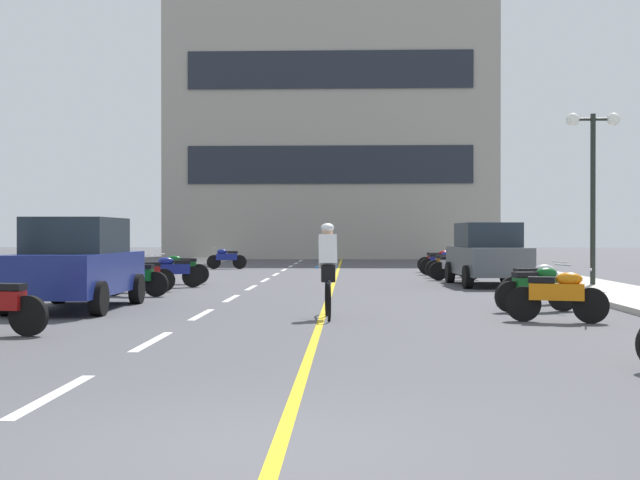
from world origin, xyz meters
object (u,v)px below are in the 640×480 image
motorcycle_8 (180,268)px  motorcycle_12 (439,260)px  motorcycle_5 (134,277)px  motorcycle_9 (455,266)px  motorcycle_6 (141,274)px  motorcycle_4 (536,282)px  motorcycle_13 (226,258)px  street_lamp_mid (593,157)px  motorcycle_2 (558,295)px  cyclist_rider (328,268)px  motorcycle_7 (173,271)px  parked_car_mid (487,254)px  motorcycle_11 (442,262)px  parked_car_near (77,263)px  motorcycle_10 (449,264)px  motorcycle_3 (537,287)px

motorcycle_8 → motorcycle_12: size_ratio=1.00×
motorcycle_5 → motorcycle_9: bearing=41.2°
motorcycle_6 → motorcycle_4: bearing=-20.5°
motorcycle_13 → motorcycle_12: bearing=-18.2°
street_lamp_mid → motorcycle_6: 12.51m
motorcycle_5 → motorcycle_2: bearing=-33.7°
motorcycle_9 → motorcycle_12: bearing=89.1°
cyclist_rider → motorcycle_9: bearing=73.3°
street_lamp_mid → motorcycle_7: bearing=179.6°
street_lamp_mid → motorcycle_13: (-11.91, 12.97, -3.11)m
cyclist_rider → parked_car_mid: bearing=66.0°
street_lamp_mid → motorcycle_11: street_lamp_mid is taller
motorcycle_9 → motorcycle_12: 5.88m
motorcycle_6 → motorcycle_9: 10.64m
parked_car_near → motorcycle_5: bearing=86.0°
motorcycle_10 → motorcycle_12: bearing=88.8°
motorcycle_9 → motorcycle_7: bearing=-153.6°
street_lamp_mid → motorcycle_3: bearing=-113.1°
motorcycle_4 → motorcycle_13: 20.50m
motorcycle_3 → motorcycle_11: 14.99m
street_lamp_mid → motorcycle_3: 8.31m
motorcycle_7 → motorcycle_9: same height
motorcycle_10 → motorcycle_4: bearing=-87.2°
motorcycle_10 → motorcycle_11: 1.95m
motorcycle_5 → motorcycle_4: bearing=-12.5°
motorcycle_8 → motorcycle_11: 10.39m
motorcycle_12 → motorcycle_8: bearing=-136.2°
motorcycle_12 → motorcycle_7: bearing=-130.1°
parked_car_mid → motorcycle_8: size_ratio=2.52×
motorcycle_2 → motorcycle_9: size_ratio=0.98×
motorcycle_7 → motorcycle_12: size_ratio=0.96×
motorcycle_9 → cyclist_rider: cyclist_rider is taller
motorcycle_9 → motorcycle_10: 1.74m
street_lamp_mid → motorcycle_5: (-11.80, -3.30, -3.11)m
motorcycle_11 → motorcycle_4: bearing=-87.5°
cyclist_rider → motorcycle_12: bearing=78.1°
motorcycle_2 → motorcycle_13: same height
motorcycle_2 → motorcycle_13: bearing=111.7°
motorcycle_9 → motorcycle_13: bearing=134.8°
motorcycle_3 → motorcycle_10: (-0.18, 13.03, 0.00)m
motorcycle_8 → motorcycle_9: size_ratio=1.00×
motorcycle_9 → motorcycle_12: same height
parked_car_near → motorcycle_11: 17.15m
motorcycle_13 → motorcycle_6: bearing=-90.2°
motorcycle_5 → motorcycle_8: 5.16m
motorcycle_6 → motorcycle_13: bearing=89.8°
motorcycle_2 → motorcycle_9: bearing=90.4°
motorcycle_2 → motorcycle_7: bearing=132.7°
motorcycle_5 → motorcycle_13: same height
street_lamp_mid → motorcycle_5: street_lamp_mid is taller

